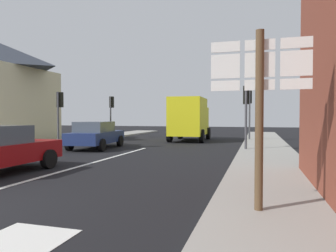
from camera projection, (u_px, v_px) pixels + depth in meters
ground_plane at (131, 152)px, 15.17m from camera, size 80.00×80.00×0.00m
sidewalk_right at (269, 162)px, 11.48m from camera, size 2.57×44.00×0.14m
lane_centre_stripe at (88, 164)px, 11.33m from camera, size 0.16×12.00×0.01m
sedan_far at (96, 135)px, 16.91m from camera, size 2.28×4.35×1.47m
delivery_truck at (190, 118)px, 22.26m from camera, size 2.60×5.06×3.05m
route_sign_post at (259, 101)px, 5.28m from camera, size 1.66×0.14×3.20m
traffic_light_near_right at (246, 103)px, 15.47m from camera, size 0.30×0.49×3.26m
traffic_light_far_right at (250, 104)px, 22.14m from camera, size 0.30×0.49×3.59m
traffic_light_far_left at (111, 107)px, 25.02m from camera, size 0.30×0.49×3.37m
traffic_light_near_left at (60, 106)px, 18.47m from camera, size 0.30×0.49×3.20m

